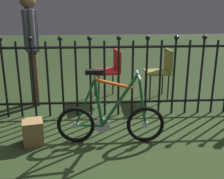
# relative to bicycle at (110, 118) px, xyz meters

# --- Properties ---
(ground_plane) EXTENTS (20.00, 20.00, 0.00)m
(ground_plane) POSITION_rel_bicycle_xyz_m (0.07, 0.11, -0.30)
(ground_plane) COLOR #213217
(iron_fence) EXTENTS (4.64, 0.07, 1.19)m
(iron_fence) POSITION_rel_bicycle_xyz_m (0.01, 0.83, 0.31)
(iron_fence) COLOR black
(iron_fence) RESTS_ON ground
(bicycle) EXTENTS (1.26, 0.40, 0.89)m
(bicycle) POSITION_rel_bicycle_xyz_m (0.00, 0.00, 0.00)
(bicycle) COLOR black
(bicycle) RESTS_ON ground
(chair_olive) EXTENTS (0.42, 0.42, 0.83)m
(chair_olive) POSITION_rel_bicycle_xyz_m (0.94, 1.55, 0.21)
(chair_olive) COLOR black
(chair_olive) RESTS_ON ground
(chair_red) EXTENTS (0.48, 0.48, 0.82)m
(chair_red) POSITION_rel_bicycle_xyz_m (0.08, 1.58, 0.21)
(chair_red) COLOR black
(chair_red) RESTS_ON ground
(person_visitor) EXTENTS (0.27, 0.45, 1.72)m
(person_visitor) POSITION_rel_bicycle_xyz_m (-1.13, 1.36, 0.73)
(person_visitor) COLOR #4C3823
(person_visitor) RESTS_ON ground
(display_crate) EXTENTS (0.28, 0.28, 0.29)m
(display_crate) POSITION_rel_bicycle_xyz_m (-0.91, 0.02, -0.16)
(display_crate) COLOR olive
(display_crate) RESTS_ON ground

